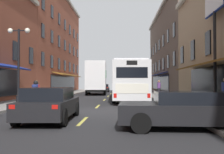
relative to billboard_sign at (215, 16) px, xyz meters
name	(u,v)px	position (x,y,z in m)	size (l,w,h in m)	color
ground_plane	(93,112)	(-7.05, -1.64, -5.51)	(34.80, 80.00, 0.10)	#28282B
lane_centre_dashes	(92,112)	(-7.05, -1.89, -5.46)	(0.14, 73.90, 0.01)	#DBCC4C
sidewalk_right	(204,111)	(-1.15, -1.64, -5.39)	(3.00, 80.00, 0.14)	gray
billboard_sign	(215,16)	(0.00, 0.00, 0.00)	(0.40, 3.17, 6.91)	black
transit_bus	(127,81)	(-5.00, 7.61, -3.78)	(2.91, 12.32, 3.20)	silver
box_truck	(96,78)	(-8.73, 17.76, -3.36)	(2.75, 7.31, 4.11)	#B21E19
sedan_near	(189,109)	(-3.25, -6.83, -4.81)	(4.63, 2.15, 1.25)	black
sedan_mid	(103,88)	(-8.60, 27.97, -4.79)	(2.09, 4.64, 1.29)	black
sedan_far	(50,104)	(-8.40, -5.08, -4.77)	(1.98, 4.49, 1.35)	black
motorcycle_rider	(36,98)	(-10.24, -1.31, -4.75)	(0.62, 2.07, 1.66)	black
bicycle_near	(31,98)	(-11.78, 2.27, -4.96)	(1.71, 0.48, 0.91)	black
pedestrian_near	(36,90)	(-11.96, 4.03, -4.49)	(0.48, 0.51, 1.58)	#B29947
pedestrian_far	(159,88)	(-1.45, 13.10, -4.48)	(0.36, 0.36, 1.65)	black
street_lamp_twin	(19,62)	(-11.99, 0.62, -2.62)	(1.42, 0.32, 4.85)	black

